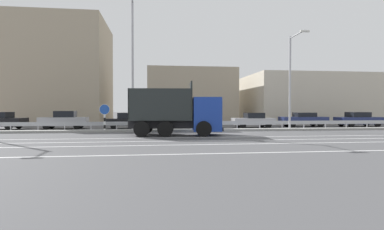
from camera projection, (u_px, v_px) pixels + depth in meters
ground_plane at (220, 133)px, 23.17m from camera, size 320.00×320.00×0.00m
lane_strip_0 at (177, 138)px, 18.98m from camera, size 66.08×0.16×0.01m
lane_strip_1 at (179, 141)px, 17.01m from camera, size 66.08×0.16×0.01m
lane_strip_2 at (183, 145)px, 15.15m from camera, size 66.08×0.16×0.01m
lane_strip_3 at (190, 154)px, 12.07m from camera, size 66.08×0.16×0.01m
median_island at (216, 130)px, 24.76m from camera, size 36.34×1.10×0.18m
median_guardrail at (214, 124)px, 25.68m from camera, size 66.08×0.09×0.78m
dump_truck at (187, 116)px, 20.78m from camera, size 6.50×3.13×3.68m
median_road_sign at (105, 117)px, 23.62m from camera, size 0.82×0.16×2.20m
street_lamp_1 at (133, 59)px, 23.63m from camera, size 0.71×2.63×10.41m
street_lamp_2 at (291, 77)px, 25.26m from camera, size 0.70×2.79×8.01m
parked_car_2 at (64, 120)px, 27.36m from camera, size 4.23×1.98×1.65m
parked_car_3 at (129, 121)px, 27.89m from camera, size 4.42×2.01×1.48m
parked_car_4 at (193, 121)px, 29.00m from camera, size 4.98×2.35×1.28m
parked_car_5 at (253, 120)px, 29.17m from camera, size 4.04×2.11×1.46m
parked_car_6 at (303, 120)px, 30.61m from camera, size 4.75×1.96×1.46m
parked_car_7 at (359, 119)px, 30.68m from camera, size 4.76×1.88×1.51m
background_building_0 at (62, 73)px, 39.57m from camera, size 11.72×11.61×13.25m
background_building_1 at (189, 97)px, 40.60m from camera, size 10.98×10.58×6.90m
background_building_2 at (306, 99)px, 41.59m from camera, size 17.01×12.47×6.31m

